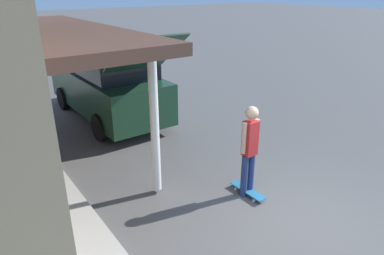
{
  "coord_description": "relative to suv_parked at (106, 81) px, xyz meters",
  "views": [
    {
      "loc": [
        -4.27,
        -2.7,
        3.75
      ],
      "look_at": [
        -0.2,
        2.83,
        0.9
      ],
      "focal_mm": 32.0,
      "sensor_mm": 36.0,
      "label": 1
    }
  ],
  "objects": [
    {
      "name": "ground_plane",
      "position": [
        0.44,
        -6.88,
        -1.11
      ],
      "size": [
        120.0,
        120.0,
        0.0
      ],
      "primitive_type": "plane",
      "color": "#54514F"
    },
    {
      "name": "sidewalk",
      "position": [
        -3.16,
        -0.88,
        -1.06
      ],
      "size": [
        1.8,
        80.0,
        0.1
      ],
      "color": "#ADA89E",
      "rests_on": "ground_plane"
    },
    {
      "name": "suv_parked",
      "position": [
        0.0,
        0.0,
        0.0
      ],
      "size": [
        2.01,
        5.66,
        2.79
      ],
      "color": "#193823",
      "rests_on": "ground_plane"
    },
    {
      "name": "car_down_street",
      "position": [
        0.17,
        14.28,
        -0.49
      ],
      "size": [
        1.97,
        4.53,
        1.31
      ],
      "color": "#B7B7BC",
      "rests_on": "ground_plane"
    },
    {
      "name": "skateboarder",
      "position": [
        0.37,
        -5.64,
        -0.09
      ],
      "size": [
        0.41,
        0.24,
        1.8
      ],
      "color": "navy",
      "rests_on": "ground_plane"
    },
    {
      "name": "skateboard",
      "position": [
        0.38,
        -5.67,
        -1.03
      ],
      "size": [
        0.21,
        0.8,
        0.1
      ],
      "color": "#236B99",
      "rests_on": "ground_plane"
    }
  ]
}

